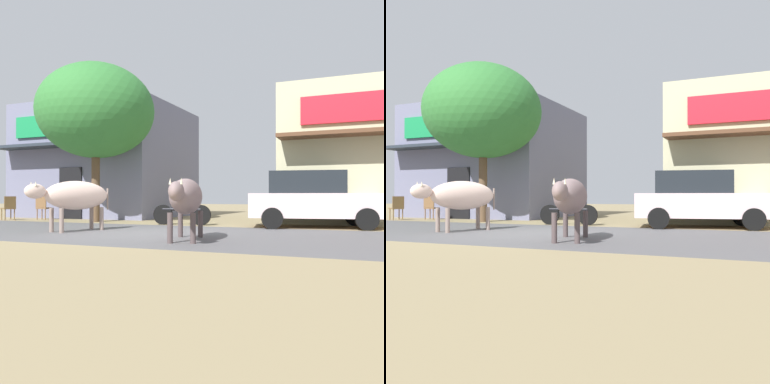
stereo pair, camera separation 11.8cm
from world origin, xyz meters
The scene contains 10 objects.
ground centered at (0.00, 0.00, 0.00)m, with size 80.00×80.00×0.00m, color #91805A.
asphalt_road centered at (0.00, 0.00, 0.00)m, with size 72.00×5.48×0.00m, color #595759.
storefront_left_cafe centered at (-6.26, 7.65, 2.49)m, with size 6.84×6.77×4.98m.
roadside_tree centered at (-4.02, 3.45, 3.99)m, with size 4.23×4.23×5.69m.
parked_hatchback_car centered at (3.53, 3.61, 0.84)m, with size 4.09×2.51×1.64m.
parked_motorcycle centered at (-0.44, 3.09, 0.48)m, with size 1.92×0.30×1.07m.
cow_near_brown centered at (-2.06, -0.19, 0.93)m, with size 1.10×2.51×1.32m.
cow_far_dark centered at (1.53, -1.21, 0.90)m, with size 1.11×2.50×1.28m.
cafe_chair_near_tree centered at (-6.85, 3.90, 0.51)m, with size 0.52×0.52×0.92m.
cafe_chair_by_doorway centered at (-7.76, 3.07, 0.51)m, with size 0.58×0.58×0.92m.
Camera 2 is at (5.05, -9.06, 0.90)m, focal length 39.07 mm.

